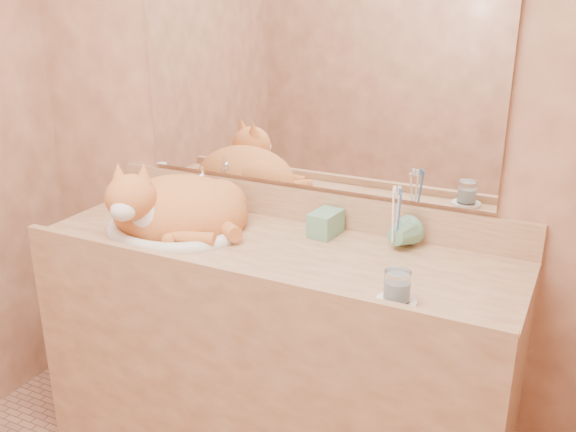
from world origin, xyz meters
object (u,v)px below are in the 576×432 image
at_px(soap_dispenser, 317,214).
at_px(water_glass, 397,286).
at_px(vanity_counter, 274,359).
at_px(cat, 174,206).
at_px(toothbrush_cup, 395,238).
at_px(sink_basin, 172,210).

bearing_deg(soap_dispenser, water_glass, -33.82).
relative_size(vanity_counter, cat, 3.36).
xyz_separation_m(cat, toothbrush_cup, (0.75, 0.14, -0.04)).
height_order(cat, water_glass, cat).
distance_m(vanity_counter, sink_basin, 0.63).
distance_m(sink_basin, toothbrush_cup, 0.76).
height_order(vanity_counter, water_glass, water_glass).
height_order(sink_basin, cat, cat).
bearing_deg(vanity_counter, cat, -179.04).
height_order(cat, soap_dispenser, cat).
bearing_deg(water_glass, soap_dispenser, 140.02).
xyz_separation_m(cat, soap_dispenser, (0.48, 0.12, 0.01)).
distance_m(sink_basin, soap_dispenser, 0.50).
distance_m(soap_dispenser, water_glass, 0.49).
relative_size(sink_basin, soap_dispenser, 2.61).
bearing_deg(toothbrush_cup, vanity_counter, -159.36).
bearing_deg(toothbrush_cup, soap_dispenser, -175.23).
xyz_separation_m(soap_dispenser, toothbrush_cup, (0.26, 0.02, -0.05)).
xyz_separation_m(vanity_counter, water_glass, (0.48, -0.20, 0.48)).
relative_size(soap_dispenser, water_glass, 2.19).
xyz_separation_m(vanity_counter, soap_dispenser, (0.10, 0.12, 0.52)).
xyz_separation_m(vanity_counter, cat, (-0.38, -0.01, 0.51)).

